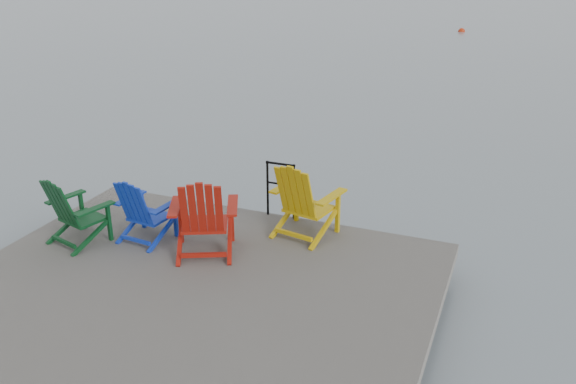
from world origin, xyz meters
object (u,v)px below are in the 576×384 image
at_px(chair_blue, 143,209).
at_px(chair_yellow, 304,199).
at_px(buoy_b, 462,32).
at_px(chair_red, 203,215).
at_px(chair_green, 74,210).
at_px(handrail, 281,185).

relative_size(chair_blue, chair_yellow, 0.85).
bearing_deg(chair_blue, buoy_b, 94.13).
bearing_deg(buoy_b, chair_red, -90.16).
bearing_deg(chair_green, buoy_b, 101.76).
bearing_deg(handrail, chair_green, -141.14).
bearing_deg(handrail, chair_red, -108.03).
distance_m(handrail, chair_yellow, 0.75).
relative_size(handrail, chair_blue, 0.92).
xyz_separation_m(handrail, chair_red, (-0.50, -1.54, 0.04)).
bearing_deg(chair_green, chair_blue, 41.61).
relative_size(handrail, chair_yellow, 0.78).
height_order(chair_green, chair_red, chair_red).
bearing_deg(chair_red, buoy_b, 64.95).
distance_m(chair_green, chair_red, 1.92).
xyz_separation_m(chair_green, buoy_b, (1.96, 28.97, -1.01)).
bearing_deg(chair_yellow, chair_green, -142.69).
bearing_deg(handrail, buoy_b, 90.89).
distance_m(chair_green, buoy_b, 29.06).
distance_m(handrail, chair_red, 1.62).
height_order(chair_red, buoy_b, chair_red).
xyz_separation_m(chair_green, chair_red, (1.88, 0.38, 0.07)).
relative_size(chair_green, chair_blue, 1.04).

